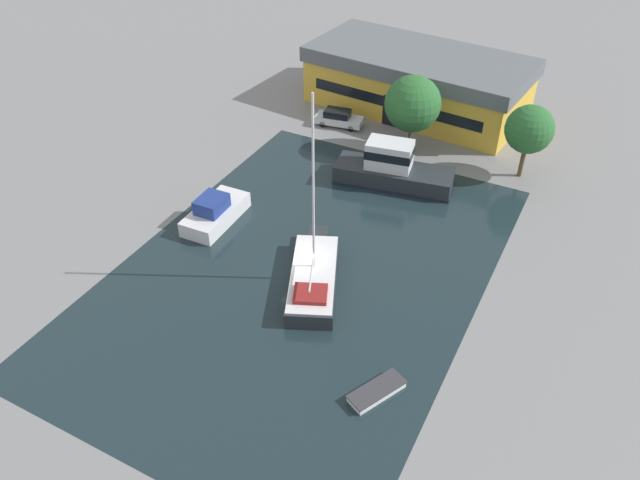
% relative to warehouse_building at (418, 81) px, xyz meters
% --- Properties ---
extents(ground_plane, '(440.00, 440.00, 0.00)m').
position_rel_warehouse_building_xyz_m(ground_plane, '(2.26, -28.78, -3.00)').
color(ground_plane, slate).
extents(water_canal, '(24.43, 35.74, 0.01)m').
position_rel_warehouse_building_xyz_m(water_canal, '(2.26, -28.78, -2.99)').
color(water_canal, '#19282D').
rests_on(water_canal, ground).
extents(warehouse_building, '(23.12, 12.59, 5.92)m').
position_rel_warehouse_building_xyz_m(warehouse_building, '(0.00, 0.00, 0.00)').
color(warehouse_building, gold).
rests_on(warehouse_building, ground).
extents(quay_tree_near_building, '(5.05, 5.05, 7.47)m').
position_rel_warehouse_building_xyz_m(quay_tree_near_building, '(2.79, -9.28, 1.94)').
color(quay_tree_near_building, brown).
rests_on(quay_tree_near_building, ground).
extents(quay_tree_by_water, '(4.13, 4.13, 6.61)m').
position_rel_warehouse_building_xyz_m(quay_tree_by_water, '(12.98, -8.54, 1.53)').
color(quay_tree_by_water, brown).
rests_on(quay_tree_by_water, ground).
extents(parked_car, '(4.97, 2.53, 1.65)m').
position_rel_warehouse_building_xyz_m(parked_car, '(-5.38, -7.38, -2.17)').
color(parked_car, silver).
rests_on(parked_car, ground).
extents(sailboat_moored, '(6.34, 9.91, 14.14)m').
position_rel_warehouse_building_xyz_m(sailboat_moored, '(3.58, -29.62, -2.29)').
color(sailboat_moored, '#23282D').
rests_on(sailboat_moored, water_canal).
extents(motor_cruiser, '(10.54, 4.97, 3.93)m').
position_rel_warehouse_building_xyz_m(motor_cruiser, '(3.41, -14.92, -1.58)').
color(motor_cruiser, '#23282D').
rests_on(motor_cruiser, water_canal).
extents(small_dinghy, '(2.79, 3.80, 0.48)m').
position_rel_warehouse_building_xyz_m(small_dinghy, '(11.33, -36.41, -2.74)').
color(small_dinghy, white).
rests_on(small_dinghy, water_canal).
extents(cabin_boat, '(3.02, 6.20, 2.40)m').
position_rel_warehouse_building_xyz_m(cabin_boat, '(-6.82, -26.61, -2.12)').
color(cabin_boat, silver).
rests_on(cabin_boat, water_canal).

